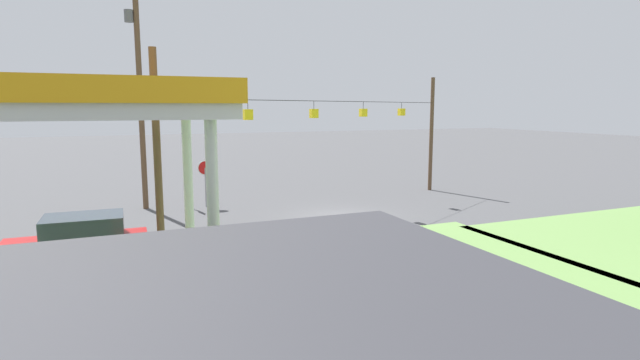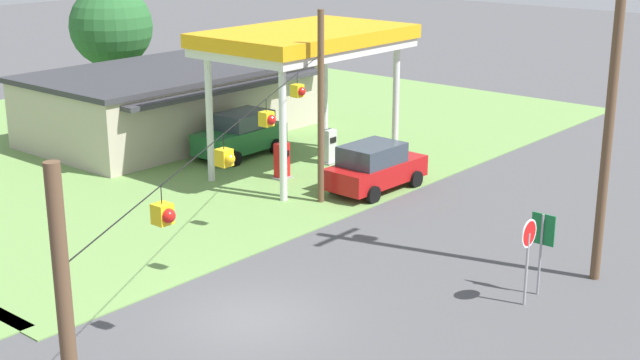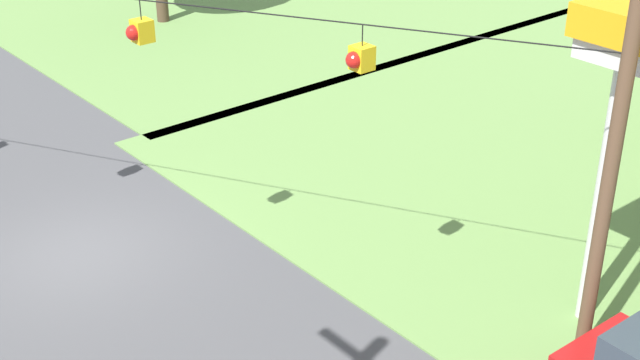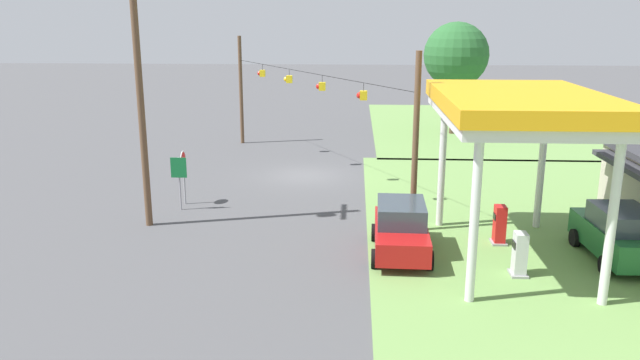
% 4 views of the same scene
% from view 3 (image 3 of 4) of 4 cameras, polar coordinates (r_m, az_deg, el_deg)
% --- Properties ---
extents(ground_plane, '(160.00, 160.00, 0.00)m').
position_cam_3_polar(ground_plane, '(19.18, -15.15, -4.62)').
color(ground_plane, '#4C4C4F').
extents(signal_span_gantry, '(17.77, 10.24, 7.15)m').
position_cam_3_polar(signal_span_gantry, '(17.50, -16.73, 6.41)').
color(signal_span_gantry, brown).
rests_on(signal_span_gantry, ground).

